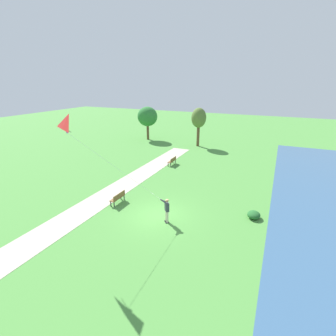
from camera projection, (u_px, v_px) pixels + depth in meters
name	position (u px, v px, depth m)	size (l,w,h in m)	color
ground_plane	(158.00, 216.00, 17.97)	(120.00, 120.00, 0.00)	#4C8E3D
walkway_path	(113.00, 192.00, 21.76)	(2.40, 32.00, 0.02)	#B7AD99
person_kite_flyer	(167.00, 208.00, 16.83)	(0.60, 0.58, 1.83)	#232328
flying_kite	(70.00, 124.00, 13.35)	(4.62, 3.95, 5.78)	red
park_bench_near_walkway	(118.00, 197.00, 19.65)	(0.46, 1.51, 0.88)	brown
park_bench_far_walkway	(172.00, 161.00, 28.62)	(0.46, 1.51, 0.88)	brown
tree_behind_path	(199.00, 118.00, 35.67)	(2.10, 2.28, 5.56)	brown
tree_lakeside_far	(147.00, 117.00, 39.99)	(3.21, 3.04, 5.28)	brown
lakeside_shrub	(254.00, 215.00, 17.60)	(0.89, 1.01, 0.51)	#236028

